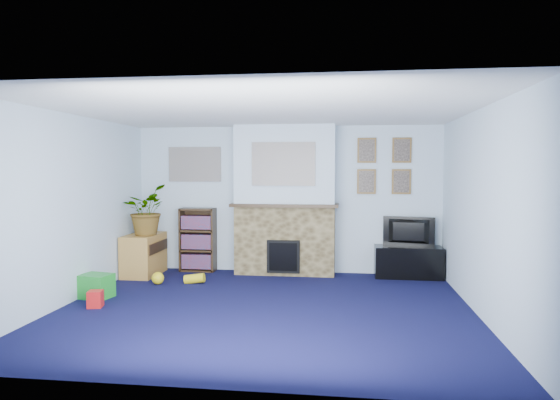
# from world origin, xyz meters

# --- Properties ---
(floor) EXTENTS (5.00, 4.50, 0.01)m
(floor) POSITION_xyz_m (0.00, 0.00, 0.00)
(floor) COLOR #0D0E34
(floor) RESTS_ON ground
(ceiling) EXTENTS (5.00, 4.50, 0.01)m
(ceiling) POSITION_xyz_m (0.00, 0.00, 2.40)
(ceiling) COLOR white
(ceiling) RESTS_ON wall_back
(wall_back) EXTENTS (5.00, 0.04, 2.40)m
(wall_back) POSITION_xyz_m (0.00, 2.25, 1.20)
(wall_back) COLOR silver
(wall_back) RESTS_ON ground
(wall_front) EXTENTS (5.00, 0.04, 2.40)m
(wall_front) POSITION_xyz_m (0.00, -2.25, 1.20)
(wall_front) COLOR silver
(wall_front) RESTS_ON ground
(wall_left) EXTENTS (0.04, 4.50, 2.40)m
(wall_left) POSITION_xyz_m (-2.50, 0.00, 1.20)
(wall_left) COLOR silver
(wall_left) RESTS_ON ground
(wall_right) EXTENTS (0.04, 4.50, 2.40)m
(wall_right) POSITION_xyz_m (2.50, 0.00, 1.20)
(wall_right) COLOR silver
(wall_right) RESTS_ON ground
(chimney_breast) EXTENTS (1.72, 0.50, 2.40)m
(chimney_breast) POSITION_xyz_m (0.00, 2.05, 1.18)
(chimney_breast) COLOR brown
(chimney_breast) RESTS_ON ground
(collage_main) EXTENTS (1.00, 0.03, 0.68)m
(collage_main) POSITION_xyz_m (0.00, 1.84, 1.78)
(collage_main) COLOR gray
(collage_main) RESTS_ON chimney_breast
(collage_left) EXTENTS (0.90, 0.03, 0.58)m
(collage_left) POSITION_xyz_m (-1.55, 2.23, 1.78)
(collage_left) COLOR gray
(collage_left) RESTS_ON wall_back
(portrait_tl) EXTENTS (0.30, 0.03, 0.40)m
(portrait_tl) POSITION_xyz_m (1.30, 2.23, 2.00)
(portrait_tl) COLOR brown
(portrait_tl) RESTS_ON wall_back
(portrait_tr) EXTENTS (0.30, 0.03, 0.40)m
(portrait_tr) POSITION_xyz_m (1.85, 2.23, 2.00)
(portrait_tr) COLOR brown
(portrait_tr) RESTS_ON wall_back
(portrait_bl) EXTENTS (0.30, 0.03, 0.40)m
(portrait_bl) POSITION_xyz_m (1.30, 2.23, 1.50)
(portrait_bl) COLOR brown
(portrait_bl) RESTS_ON wall_back
(portrait_br) EXTENTS (0.30, 0.03, 0.40)m
(portrait_br) POSITION_xyz_m (1.85, 2.23, 1.50)
(portrait_br) COLOR brown
(portrait_br) RESTS_ON wall_back
(tv_stand) EXTENTS (1.03, 0.44, 0.49)m
(tv_stand) POSITION_xyz_m (1.95, 2.03, 0.23)
(tv_stand) COLOR black
(tv_stand) RESTS_ON ground
(television) EXTENTS (0.80, 0.26, 0.46)m
(television) POSITION_xyz_m (1.95, 2.05, 0.72)
(television) COLOR black
(television) RESTS_ON tv_stand
(bookshelf) EXTENTS (0.58, 0.28, 1.05)m
(bookshelf) POSITION_xyz_m (-1.47, 2.11, 0.50)
(bookshelf) COLOR #312011
(bookshelf) RESTS_ON ground
(sideboard) EXTENTS (0.47, 0.84, 0.66)m
(sideboard) POSITION_xyz_m (-2.24, 1.68, 0.35)
(sideboard) COLOR #B7843A
(sideboard) RESTS_ON ground
(potted_plant) EXTENTS (0.77, 0.84, 0.80)m
(potted_plant) POSITION_xyz_m (-2.19, 1.63, 1.06)
(potted_plant) COLOR #26661E
(potted_plant) RESTS_ON sideboard
(mantel_clock) EXTENTS (0.11, 0.06, 0.15)m
(mantel_clock) POSITION_xyz_m (-0.09, 2.00, 1.22)
(mantel_clock) COLOR gold
(mantel_clock) RESTS_ON chimney_breast
(mantel_candle) EXTENTS (0.05, 0.05, 0.15)m
(mantel_candle) POSITION_xyz_m (0.30, 2.00, 1.23)
(mantel_candle) COLOR #B2BFC6
(mantel_candle) RESTS_ON chimney_breast
(mantel_teddy) EXTENTS (0.13, 0.13, 0.13)m
(mantel_teddy) POSITION_xyz_m (-0.62, 2.00, 1.22)
(mantel_teddy) COLOR gray
(mantel_teddy) RESTS_ON chimney_breast
(mantel_can) EXTENTS (0.06, 0.06, 0.13)m
(mantel_can) POSITION_xyz_m (0.73, 2.00, 1.21)
(mantel_can) COLOR red
(mantel_can) RESTS_ON chimney_breast
(green_crate) EXTENTS (0.44, 0.38, 0.31)m
(green_crate) POSITION_xyz_m (-2.30, 0.23, 0.14)
(green_crate) COLOR #198C26
(green_crate) RESTS_ON ground
(toy_ball) EXTENTS (0.18, 0.18, 0.18)m
(toy_ball) POSITION_xyz_m (-1.77, 1.07, 0.09)
(toy_ball) COLOR yellow
(toy_ball) RESTS_ON ground
(toy_block) EXTENTS (0.20, 0.20, 0.21)m
(toy_block) POSITION_xyz_m (-2.09, -0.20, 0.11)
(toy_block) COLOR red
(toy_block) RESTS_ON ground
(toy_tube) EXTENTS (0.31, 0.14, 0.18)m
(toy_tube) POSITION_xyz_m (-1.25, 1.20, 0.07)
(toy_tube) COLOR yellow
(toy_tube) RESTS_ON ground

